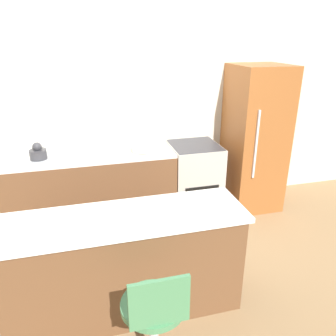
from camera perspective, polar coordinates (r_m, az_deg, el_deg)
name	(u,v)px	position (r m, az deg, el deg)	size (l,w,h in m)	color
ground_plane	(120,232)	(3.94, -8.44, -11.03)	(14.00, 14.00, 0.00)	#8E704C
wall_back	(107,110)	(4.06, -10.61, 9.86)	(8.00, 0.06, 2.60)	beige
back_counter	(89,189)	(4.00, -13.65, -3.63)	(2.01, 0.62, 0.89)	brown
kitchen_island	(126,264)	(2.74, -7.38, -16.27)	(1.89, 0.56, 0.88)	brown
oven_range	(194,178)	(4.20, 4.53, -1.72)	(0.60, 0.63, 0.89)	#B7B2A8
refrigerator	(254,139)	(4.32, 14.81, 4.91)	(0.64, 0.71, 1.82)	#995628
stool_chair	(155,326)	(2.26, -2.33, -25.81)	(0.41, 0.41, 0.94)	#B7B7BC
kettle	(38,153)	(3.80, -21.71, 2.50)	(0.18, 0.18, 0.19)	#333338
mixing_bowl	(143,146)	(3.83, -4.30, 3.77)	(0.29, 0.29, 0.09)	beige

